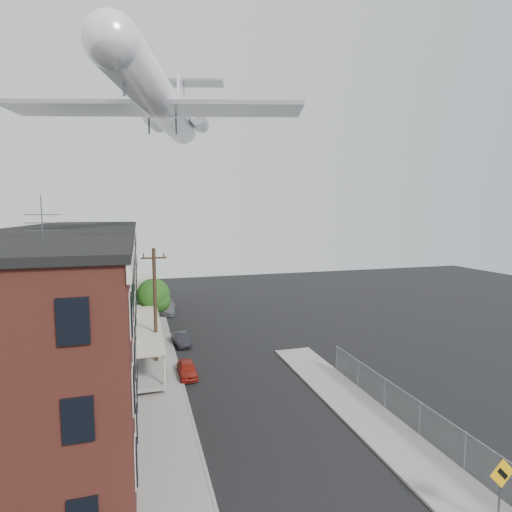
{
  "coord_description": "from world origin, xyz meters",
  "views": [
    {
      "loc": [
        -6.62,
        -11.32,
        11.51
      ],
      "look_at": [
        -0.78,
        8.42,
        9.29
      ],
      "focal_mm": 28.0,
      "sensor_mm": 36.0,
      "label": 1
    }
  ],
  "objects_px": {
    "street_tree": "(155,296)",
    "utility_pole": "(155,307)",
    "warning_sign": "(501,483)",
    "car_mid": "(181,339)",
    "car_far": "(168,308)",
    "airplane": "(161,102)",
    "car_near": "(187,369)"
  },
  "relations": [
    {
      "from": "car_near",
      "to": "car_far",
      "type": "distance_m",
      "value": 18.6
    },
    {
      "from": "warning_sign",
      "to": "car_far",
      "type": "distance_m",
      "value": 36.9
    },
    {
      "from": "utility_pole",
      "to": "car_near",
      "type": "height_order",
      "value": "utility_pole"
    },
    {
      "from": "utility_pole",
      "to": "car_mid",
      "type": "height_order",
      "value": "utility_pole"
    },
    {
      "from": "car_near",
      "to": "airplane",
      "type": "distance_m",
      "value": 20.86
    },
    {
      "from": "car_mid",
      "to": "warning_sign",
      "type": "bearing_deg",
      "value": -76.88
    },
    {
      "from": "street_tree",
      "to": "utility_pole",
      "type": "bearing_deg",
      "value": -91.89
    },
    {
      "from": "airplane",
      "to": "car_mid",
      "type": "bearing_deg",
      "value": 19.43
    },
    {
      "from": "utility_pole",
      "to": "car_mid",
      "type": "bearing_deg",
      "value": 65.48
    },
    {
      "from": "warning_sign",
      "to": "car_mid",
      "type": "bearing_deg",
      "value": 110.31
    },
    {
      "from": "warning_sign",
      "to": "car_near",
      "type": "distance_m",
      "value": 19.48
    },
    {
      "from": "street_tree",
      "to": "car_mid",
      "type": "distance_m",
      "value": 6.02
    },
    {
      "from": "car_mid",
      "to": "airplane",
      "type": "bearing_deg",
      "value": -167.76
    },
    {
      "from": "car_near",
      "to": "car_mid",
      "type": "xyz_separation_m",
      "value": [
        0.3,
        6.95,
        -0.0
      ]
    },
    {
      "from": "street_tree",
      "to": "car_mid",
      "type": "relative_size",
      "value": 1.62
    },
    {
      "from": "car_near",
      "to": "car_mid",
      "type": "distance_m",
      "value": 6.95
    },
    {
      "from": "utility_pole",
      "to": "car_far",
      "type": "bearing_deg",
      "value": 83.17
    },
    {
      "from": "street_tree",
      "to": "car_near",
      "type": "xyz_separation_m",
      "value": [
        1.67,
        -11.84,
        -2.92
      ]
    },
    {
      "from": "car_mid",
      "to": "car_far",
      "type": "relative_size",
      "value": 0.75
    },
    {
      "from": "car_near",
      "to": "car_far",
      "type": "height_order",
      "value": "car_far"
    },
    {
      "from": "car_far",
      "to": "warning_sign",
      "type": "bearing_deg",
      "value": -69.48
    },
    {
      "from": "car_near",
      "to": "car_far",
      "type": "xyz_separation_m",
      "value": [
        0.0,
        18.6,
        0.09
      ]
    },
    {
      "from": "car_far",
      "to": "airplane",
      "type": "xyz_separation_m",
      "value": [
        -0.94,
        -12.09,
        19.71
      ]
    },
    {
      "from": "car_mid",
      "to": "airplane",
      "type": "height_order",
      "value": "airplane"
    },
    {
      "from": "car_mid",
      "to": "car_far",
      "type": "xyz_separation_m",
      "value": [
        -0.3,
        11.65,
        0.09
      ]
    },
    {
      "from": "street_tree",
      "to": "car_mid",
      "type": "bearing_deg",
      "value": -68.05
    },
    {
      "from": "street_tree",
      "to": "car_far",
      "type": "relative_size",
      "value": 1.22
    },
    {
      "from": "car_mid",
      "to": "car_far",
      "type": "bearing_deg",
      "value": 84.27
    },
    {
      "from": "car_near",
      "to": "airplane",
      "type": "relative_size",
      "value": 0.12
    },
    {
      "from": "warning_sign",
      "to": "utility_pole",
      "type": "xyz_separation_m",
      "value": [
        -11.2,
        19.03,
        2.79
      ]
    },
    {
      "from": "utility_pole",
      "to": "car_far",
      "type": "height_order",
      "value": "utility_pole"
    },
    {
      "from": "street_tree",
      "to": "car_far",
      "type": "distance_m",
      "value": 7.52
    }
  ]
}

